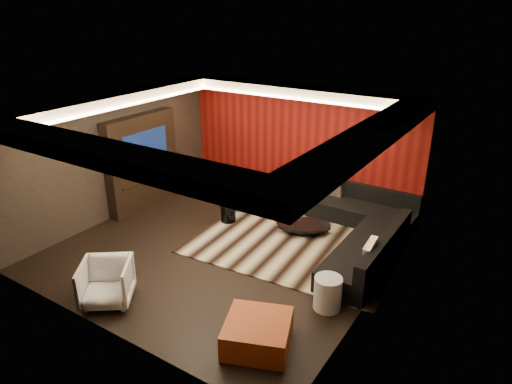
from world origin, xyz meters
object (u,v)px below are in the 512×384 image
Objects in this scene: orange_ottoman at (258,333)px; sectional_sofa at (346,221)px; drum_stool at (228,213)px; coffee_table at (303,228)px; armchair at (106,283)px; white_side_table at (328,293)px.

orange_ottoman is 0.25× the size of sectional_sofa.
orange_ottoman is (2.68, -2.98, -0.02)m from drum_stool.
armchair is (-1.57, -3.86, 0.24)m from coffee_table.
armchair is at bearing -117.84° from sectional_sofa.
drum_stool reaches higher than orange_ottoman.
armchair is at bearing -149.96° from white_side_table.
white_side_table is at bearing -6.24° from armchair.
coffee_table is 3.56m from orange_ottoman.
drum_stool reaches higher than coffee_table.
coffee_table is 2.91× the size of drum_stool.
drum_stool is (-1.65, -0.42, 0.10)m from coffee_table.
armchair is at bearing -112.11° from coffee_table.
white_side_table is at bearing 70.38° from orange_ottoman.
sectional_sofa reaches higher than white_side_table.
orange_ottoman is 3.92m from sectional_sofa.
coffee_table is 1.46× the size of armchair.
sectional_sofa is (2.31, 4.36, -0.10)m from armchair.
drum_stool is at bearing 55.06° from armchair.
armchair is (0.08, -3.44, 0.14)m from drum_stool.
drum_stool is 0.72× the size of white_side_table.
sectional_sofa reaches higher than coffee_table.
coffee_table is at bearing 125.80° from white_side_table.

